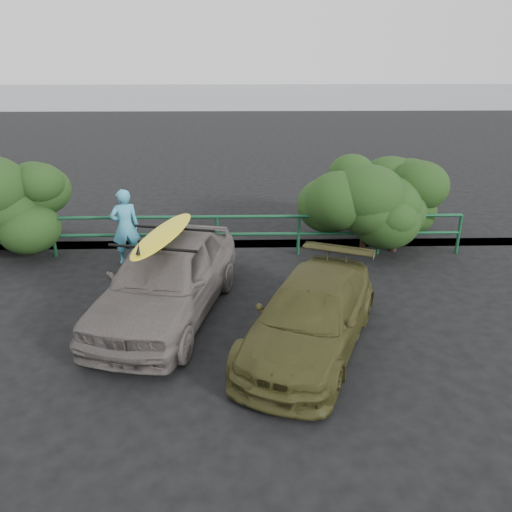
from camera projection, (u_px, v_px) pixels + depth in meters
The scene contains 9 objects.
ground at pixel (139, 375), 7.78m from camera, with size 80.00×80.00×0.00m, color black.
ocean at pixel (230, 95), 63.43m from camera, with size 200.00×200.00×0.00m, color slate.
guardrail at pixel (177, 236), 12.23m from camera, with size 14.00×0.08×1.04m, color #154A2C, non-canonical shape.
shrub_right at pixel (376, 208), 12.61m from camera, with size 3.20×2.40×2.09m, color #203D16, non-canonical shape.
sedan at pixel (167, 278), 9.30m from camera, with size 1.82×4.54×1.55m, color #5F5754.
olive_vehicle at pixel (311, 316), 8.33m from camera, with size 1.66×4.09×1.19m, color #3E3D1B.
man at pixel (125, 227), 11.69m from camera, with size 0.66×0.43×1.80m, color #43A5C9.
roof_rack at pixel (164, 238), 9.00m from camera, with size 1.61×1.13×0.05m, color black, non-canonical shape.
surfboard at pixel (164, 234), 8.98m from camera, with size 0.54×2.62×0.08m, color yellow.
Camera 1 is at (1.67, -6.57, 4.62)m, focal length 35.00 mm.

